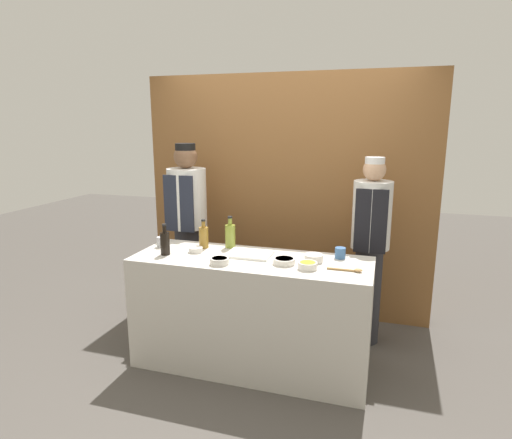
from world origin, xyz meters
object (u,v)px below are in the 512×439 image
sauce_bowl_brown (220,261)px  cutting_board (249,254)px  bottle_oil (230,235)px  cup_steel (162,242)px  sauce_bowl_orange (196,249)px  wooden_spoon (349,270)px  sauce_bowl_white (314,258)px  chef_right (370,245)px  bottle_vinegar (204,237)px  bottle_soy (165,243)px  sauce_bowl_yellow (308,265)px  sauce_bowl_red (284,261)px  chef_left (188,226)px  cup_blue (340,253)px

sauce_bowl_brown → cutting_board: sauce_bowl_brown is taller
bottle_oil → cup_steel: (-0.56, -0.15, -0.06)m
sauce_bowl_orange → wooden_spoon: 1.24m
wooden_spoon → sauce_bowl_white: bearing=153.1°
cutting_board → chef_right: bearing=34.1°
sauce_bowl_white → bottle_vinegar: size_ratio=0.58×
bottle_vinegar → wooden_spoon: bearing=-11.5°
sauce_bowl_white → sauce_bowl_brown: bearing=-158.4°
wooden_spoon → bottle_soy: bearing=-179.2°
cup_steel → wooden_spoon: (1.57, -0.17, -0.03)m
sauce_bowl_yellow → bottle_soy: 1.15m
cutting_board → chef_right: chef_right is taller
sauce_bowl_red → wooden_spoon: bearing=-3.0°
cutting_board → chef_left: bearing=143.7°
sauce_bowl_brown → bottle_oil: (-0.08, 0.44, 0.08)m
chef_right → cup_steel: bearing=-160.6°
sauce_bowl_red → sauce_bowl_yellow: size_ratio=1.18×
sauce_bowl_brown → cutting_board: size_ratio=0.41×
cutting_board → chef_left: size_ratio=0.20×
bottle_oil → chef_right: bearing=21.4°
cutting_board → bottle_soy: bearing=-165.1°
sauce_bowl_orange → chef_left: size_ratio=0.06×
cutting_board → sauce_bowl_brown: bearing=-118.2°
cutting_board → sauce_bowl_orange: bearing=-174.5°
cup_steel → bottle_vinegar: bearing=12.7°
sauce_bowl_brown → chef_left: 1.11m
sauce_bowl_red → cutting_board: 0.34m
wooden_spoon → bottle_oil: bearing=162.4°
sauce_bowl_red → sauce_bowl_orange: sauce_bowl_red is taller
sauce_bowl_white → cup_steel: cup_steel is taller
sauce_bowl_brown → sauce_bowl_white: 0.71m
sauce_bowl_orange → cutting_board: (0.44, 0.04, -0.01)m
sauce_bowl_red → sauce_bowl_yellow: 0.20m
sauce_bowl_red → cup_steel: 1.11m
bottle_vinegar → sauce_bowl_brown: bearing=-51.9°
sauce_bowl_orange → chef_right: 1.49m
sauce_bowl_brown → chef_right: bearing=40.1°
cup_blue → chef_right: bearing=66.6°
sauce_bowl_yellow → chef_right: chef_right is taller
sauce_bowl_red → chef_right: bearing=51.4°
sauce_bowl_yellow → cutting_board: size_ratio=0.40×
cup_steel → sauce_bowl_red: bearing=-7.5°
bottle_vinegar → chef_left: 0.65m
bottle_vinegar → cup_blue: 1.13m
cutting_board → wooden_spoon: size_ratio=1.40×
cup_steel → chef_right: size_ratio=0.05×
bottle_oil → chef_left: bearing=144.0°
cutting_board → cup_steel: cup_steel is taller
chef_right → chef_left: bearing=180.0°
sauce_bowl_orange → cup_steel: bearing=170.1°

